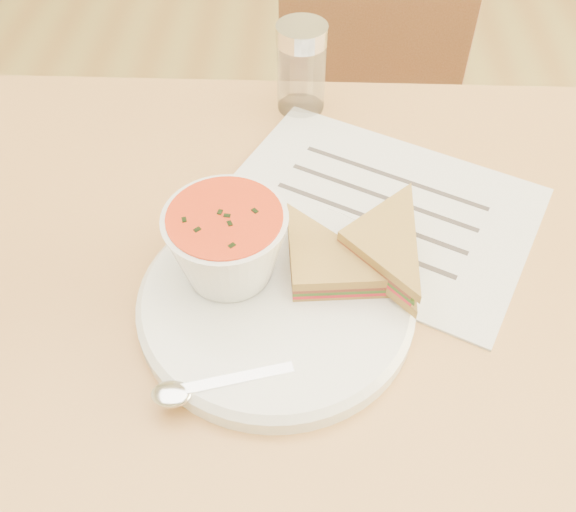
# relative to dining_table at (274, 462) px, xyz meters

# --- Properties ---
(dining_table) EXTENTS (1.00, 0.70, 0.75)m
(dining_table) POSITION_rel_dining_table_xyz_m (0.00, 0.00, 0.00)
(dining_table) COLOR brown
(dining_table) RESTS_ON floor
(chair_far) EXTENTS (0.47, 0.47, 0.83)m
(chair_far) POSITION_rel_dining_table_xyz_m (0.10, 0.59, 0.04)
(chair_far) COLOR brown
(chair_far) RESTS_ON floor
(plate) EXTENTS (0.27, 0.27, 0.02)m
(plate) POSITION_rel_dining_table_xyz_m (0.01, -0.02, 0.38)
(plate) COLOR white
(plate) RESTS_ON dining_table
(soup_bowl) EXTENTS (0.12, 0.12, 0.07)m
(soup_bowl) POSITION_rel_dining_table_xyz_m (-0.03, 0.01, 0.43)
(soup_bowl) COLOR white
(soup_bowl) RESTS_ON plate
(sandwich_half_a) EXTENTS (0.11, 0.11, 0.03)m
(sandwich_half_a) POSITION_rel_dining_table_xyz_m (0.02, -0.03, 0.41)
(sandwich_half_a) COLOR #A9873B
(sandwich_half_a) RESTS_ON plate
(sandwich_half_b) EXTENTS (0.14, 0.14, 0.03)m
(sandwich_half_b) POSITION_rel_dining_table_xyz_m (0.06, 0.03, 0.42)
(sandwich_half_b) COLOR #A9873B
(sandwich_half_b) RESTS_ON plate
(spoon) EXTENTS (0.17, 0.08, 0.01)m
(spoon) POSITION_rel_dining_table_xyz_m (-0.02, -0.11, 0.40)
(spoon) COLOR silver
(spoon) RESTS_ON plate
(paper_menu) EXTENTS (0.39, 0.35, 0.00)m
(paper_menu) POSITION_rel_dining_table_xyz_m (0.11, 0.12, 0.38)
(paper_menu) COLOR silver
(paper_menu) RESTS_ON dining_table
(condiment_shaker) EXTENTS (0.08, 0.08, 0.11)m
(condiment_shaker) POSITION_rel_dining_table_xyz_m (0.02, 0.30, 0.43)
(condiment_shaker) COLOR silver
(condiment_shaker) RESTS_ON dining_table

